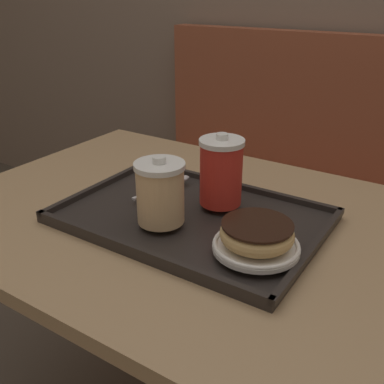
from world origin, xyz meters
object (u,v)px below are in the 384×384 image
at_px(coffee_cup_rear, 221,171).
at_px(donut_chocolate_glazed, 257,233).
at_px(spoon, 174,182).
at_px(coffee_cup_front, 160,192).

distance_m(coffee_cup_rear, donut_chocolate_glazed, 0.19).
height_order(coffee_cup_rear, donut_chocolate_glazed, coffee_cup_rear).
bearing_deg(donut_chocolate_glazed, spoon, 151.21).
bearing_deg(coffee_cup_rear, spoon, 168.72).
bearing_deg(coffee_cup_rear, coffee_cup_front, -113.28).
distance_m(coffee_cup_front, spoon, 0.18).
relative_size(coffee_cup_front, coffee_cup_rear, 0.88).
height_order(donut_chocolate_glazed, spoon, donut_chocolate_glazed).
bearing_deg(spoon, donut_chocolate_glazed, -106.42).
bearing_deg(coffee_cup_front, coffee_cup_rear, 66.72).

